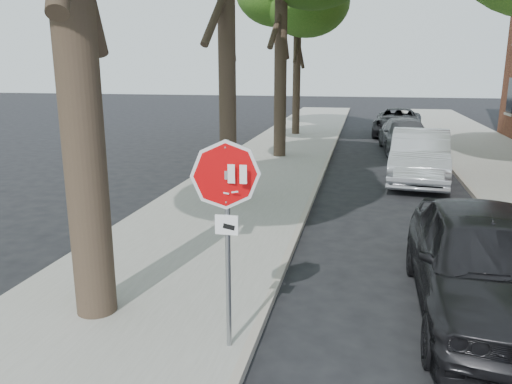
% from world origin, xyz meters
% --- Properties ---
extents(ground, '(120.00, 120.00, 0.00)m').
position_xyz_m(ground, '(0.00, 0.00, 0.00)').
color(ground, black).
rests_on(ground, ground).
extents(sidewalk_left, '(4.00, 55.00, 0.12)m').
position_xyz_m(sidewalk_left, '(-2.50, 12.00, 0.06)').
color(sidewalk_left, gray).
rests_on(sidewalk_left, ground).
extents(curb_left, '(0.12, 55.00, 0.13)m').
position_xyz_m(curb_left, '(-0.45, 12.00, 0.07)').
color(curb_left, '#9E9384').
rests_on(curb_left, ground).
extents(curb_right, '(0.12, 55.00, 0.13)m').
position_xyz_m(curb_right, '(3.95, 12.00, 0.07)').
color(curb_right, '#9E9384').
rests_on(curb_right, ground).
extents(stop_sign, '(0.76, 0.34, 2.61)m').
position_xyz_m(stop_sign, '(-0.70, -0.03, 1.95)').
color(stop_sign, gray).
rests_on(stop_sign, sidewalk_left).
extents(car_a, '(1.97, 4.79, 1.62)m').
position_xyz_m(car_a, '(2.60, 1.77, 0.81)').
color(car_a, black).
rests_on(car_a, ground).
extents(car_b, '(2.19, 5.06, 1.62)m').
position_xyz_m(car_b, '(2.60, 10.85, 0.81)').
color(car_b, '#B1B3B9').
rests_on(car_b, ground).
extents(car_c, '(2.28, 4.90, 1.38)m').
position_xyz_m(car_c, '(2.60, 16.80, 0.69)').
color(car_c, '#434347').
rests_on(car_c, ground).
extents(car_d, '(2.84, 5.37, 1.44)m').
position_xyz_m(car_d, '(2.60, 22.08, 0.72)').
color(car_d, black).
rests_on(car_d, ground).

